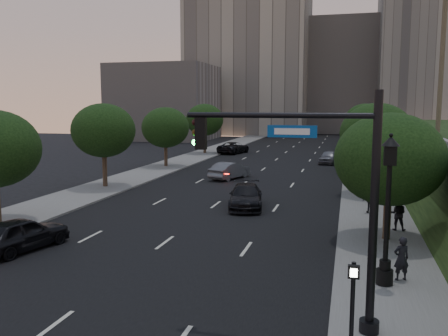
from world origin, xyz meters
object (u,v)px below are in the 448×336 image
(sedan_far_left, at_px, (234,148))
(sedan_mid_left, at_px, (230,170))
(street_lamp, at_px, (387,217))
(sedan_far_right, at_px, (329,157))
(pedestrian_a, at_px, (401,259))
(traffic_signal_mast, at_px, (333,209))
(pedestrian_c, at_px, (371,200))
(pedestrian_b, at_px, (398,214))
(sedan_near_right, at_px, (246,196))
(sedan_near_left, at_px, (21,234))

(sedan_far_left, bearing_deg, sedan_mid_left, 116.22)
(street_lamp, relative_size, sedan_far_right, 1.28)
(pedestrian_a, bearing_deg, street_lamp, 20.85)
(traffic_signal_mast, bearing_deg, pedestrian_c, 83.66)
(street_lamp, xyz_separation_m, pedestrian_a, (0.61, 0.59, -1.66))
(sedan_mid_left, bearing_deg, pedestrian_b, 149.82)
(sedan_far_right, distance_m, pedestrian_c, 25.28)
(street_lamp, bearing_deg, sedan_far_right, 95.46)
(traffic_signal_mast, xyz_separation_m, pedestrian_a, (2.38, 4.53, -2.70))
(street_lamp, xyz_separation_m, pedestrian_b, (1.16, 8.02, -1.62))
(street_lamp, bearing_deg, sedan_mid_left, 116.51)
(street_lamp, height_order, pedestrian_c, street_lamp)
(street_lamp, relative_size, pedestrian_b, 3.24)
(sedan_far_right, xyz_separation_m, pedestrian_a, (4.13, -36.17, 0.22))
(sedan_far_left, bearing_deg, street_lamp, 123.60)
(sedan_near_right, bearing_deg, street_lamp, -68.05)
(traffic_signal_mast, distance_m, sedan_mid_left, 29.08)
(pedestrian_a, distance_m, pedestrian_c, 11.16)
(sedan_near_right, bearing_deg, pedestrian_c, -12.54)
(sedan_far_right, height_order, pedestrian_c, pedestrian_c)
(sedan_far_left, height_order, pedestrian_a, pedestrian_a)
(pedestrian_c, bearing_deg, street_lamp, 75.43)
(sedan_far_right, bearing_deg, pedestrian_a, -75.24)
(sedan_near_left, relative_size, pedestrian_b, 2.65)
(sedan_near_right, relative_size, pedestrian_b, 2.93)
(sedan_near_left, bearing_deg, sedan_far_right, -95.08)
(sedan_far_right, bearing_deg, sedan_near_left, -100.26)
(traffic_signal_mast, bearing_deg, sedan_far_left, 106.80)
(sedan_near_left, height_order, pedestrian_b, pedestrian_b)
(pedestrian_c, bearing_deg, traffic_signal_mast, 68.96)
(pedestrian_c, bearing_deg, sedan_near_right, -16.34)
(street_lamp, relative_size, sedan_near_left, 1.22)
(sedan_mid_left, xyz_separation_m, pedestrian_c, (11.58, -11.54, 0.19))
(sedan_mid_left, bearing_deg, pedestrian_a, 138.19)
(sedan_near_right, bearing_deg, sedan_near_left, -135.58)
(street_lamp, xyz_separation_m, sedan_near_right, (-7.71, 11.95, -1.90))
(pedestrian_b, bearing_deg, sedan_near_left, 31.04)
(sedan_far_left, height_order, sedan_far_right, sedan_far_left)
(traffic_signal_mast, relative_size, sedan_near_left, 1.52)
(traffic_signal_mast, height_order, sedan_near_right, traffic_signal_mast)
(traffic_signal_mast, xyz_separation_m, sedan_mid_left, (-9.84, 27.21, -2.91))
(sedan_mid_left, distance_m, sedan_far_left, 22.28)
(street_lamp, bearing_deg, pedestrian_b, 81.76)
(pedestrian_b, bearing_deg, pedestrian_a, 92.60)
(street_lamp, distance_m, sedan_mid_left, 26.07)
(street_lamp, height_order, sedan_near_left, street_lamp)
(traffic_signal_mast, height_order, pedestrian_a, traffic_signal_mast)
(street_lamp, height_order, sedan_far_left, street_lamp)
(pedestrian_b, xyz_separation_m, pedestrian_c, (-1.19, 3.71, -0.06))
(street_lamp, height_order, pedestrian_a, street_lamp)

